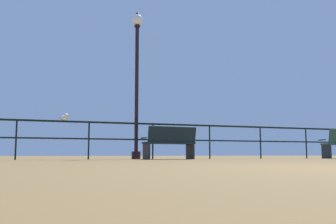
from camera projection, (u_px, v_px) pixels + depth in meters
pier_railing at (153, 133)px, 10.90m from camera, size 22.19×0.05×1.04m
bench_near_left at (170, 142)px, 10.38m from camera, size 1.46×0.79×0.90m
lamppost_center at (137, 69)px, 11.17m from camera, size 0.34×0.34×4.46m
seagull_on_rail at (64, 117)px, 10.04m from camera, size 0.25×0.36×0.18m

